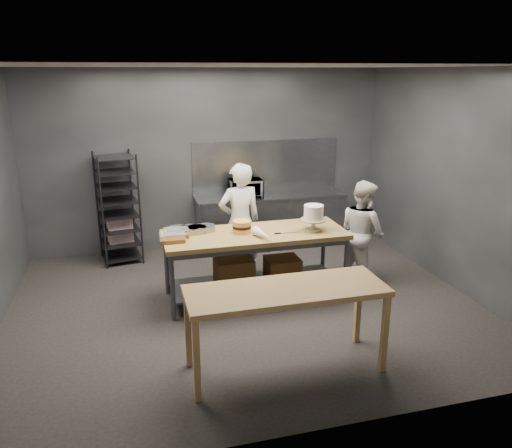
{
  "coord_description": "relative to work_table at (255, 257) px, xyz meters",
  "views": [
    {
      "loc": [
        -1.41,
        -5.8,
        2.95
      ],
      "look_at": [
        0.19,
        0.15,
        1.05
      ],
      "focal_mm": 35.0,
      "sensor_mm": 36.0,
      "label": 1
    }
  ],
  "objects": [
    {
      "name": "offset_spatula",
      "position": [
        0.35,
        -0.15,
        0.35
      ],
      "size": [
        0.36,
        0.02,
        0.02
      ],
      "color": "slate",
      "rests_on": "work_table"
    },
    {
      "name": "pastry_clamshells",
      "position": [
        -1.05,
        -0.03,
        0.4
      ],
      "size": [
        0.38,
        0.38,
        0.11
      ],
      "color": "#A76421",
      "rests_on": "work_table"
    },
    {
      "name": "piping_bag",
      "position": [
        0.02,
        -0.29,
        0.41
      ],
      "size": [
        0.22,
        0.4,
        0.12
      ],
      "primitive_type": "cone",
      "rotation": [
        1.57,
        0.0,
        0.28
      ],
      "color": "white",
      "rests_on": "work_table"
    },
    {
      "name": "back_counter",
      "position": [
        0.81,
        1.97,
        -0.12
      ],
      "size": [
        2.6,
        0.6,
        0.9
      ],
      "color": "slate",
      "rests_on": "ground"
    },
    {
      "name": "near_counter",
      "position": [
        -0.14,
        -1.74,
        0.24
      ],
      "size": [
        2.0,
        0.7,
        0.9
      ],
      "color": "olive",
      "rests_on": "ground"
    },
    {
      "name": "speed_rack",
      "position": [
        -1.74,
        1.89,
        0.28
      ],
      "size": [
        0.7,
        0.74,
        1.75
      ],
      "color": "black",
      "rests_on": "ground"
    },
    {
      "name": "splashback_panel",
      "position": [
        0.81,
        2.27,
        0.78
      ],
      "size": [
        2.6,
        0.02,
        0.9
      ],
      "primitive_type": "cube",
      "color": "slate",
      "rests_on": "back_counter"
    },
    {
      "name": "chef_right",
      "position": [
        1.62,
        0.12,
        0.17
      ],
      "size": [
        0.71,
        0.83,
        1.49
      ],
      "primitive_type": "imported",
      "rotation": [
        0.0,
        0.0,
        1.79
      ],
      "color": "white",
      "rests_on": "ground"
    },
    {
      "name": "cake_pans",
      "position": [
        -0.81,
        0.21,
        0.39
      ],
      "size": [
        0.64,
        0.31,
        0.07
      ],
      "color": "gray",
      "rests_on": "work_table"
    },
    {
      "name": "layer_cake",
      "position": [
        -0.17,
        0.03,
        0.43
      ],
      "size": [
        0.24,
        0.24,
        0.16
      ],
      "color": "#F4B54D",
      "rests_on": "work_table"
    },
    {
      "name": "work_table",
      "position": [
        0.0,
        0.0,
        0.0
      ],
      "size": [
        2.4,
        0.9,
        0.92
      ],
      "color": "olive",
      "rests_on": "ground"
    },
    {
      "name": "frosted_cake_stand",
      "position": [
        0.77,
        -0.13,
        0.57
      ],
      "size": [
        0.34,
        0.34,
        0.35
      ],
      "color": "#B4A990",
      "rests_on": "work_table"
    },
    {
      "name": "chef_behind",
      "position": [
        -0.04,
        0.68,
        0.29
      ],
      "size": [
        0.67,
        0.48,
        1.72
      ],
      "primitive_type": "imported",
      "rotation": [
        0.0,
        0.0,
        3.25
      ],
      "color": "white",
      "rests_on": "ground"
    },
    {
      "name": "ground",
      "position": [
        -0.19,
        -0.21,
        -0.57
      ],
      "size": [
        6.0,
        6.0,
        0.0
      ],
      "primitive_type": "plane",
      "color": "black",
      "rests_on": "ground"
    },
    {
      "name": "back_wall",
      "position": [
        -0.19,
        2.29,
        0.93
      ],
      "size": [
        6.0,
        0.04,
        3.0
      ],
      "primitive_type": "cube",
      "color": "#4C4F54",
      "rests_on": "ground"
    },
    {
      "name": "microwave",
      "position": [
        0.36,
        1.97,
        0.48
      ],
      "size": [
        0.54,
        0.37,
        0.3
      ],
      "primitive_type": "imported",
      "color": "black",
      "rests_on": "back_counter"
    }
  ]
}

